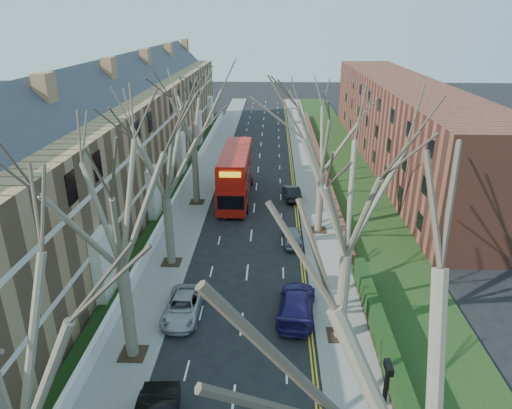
# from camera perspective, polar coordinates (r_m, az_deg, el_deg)

# --- Properties ---
(pavement_left) EXTENTS (3.00, 102.00, 0.12)m
(pavement_left) POSITION_cam_1_polar(r_m,az_deg,el_deg) (55.74, -5.91, 4.50)
(pavement_left) COLOR slate
(pavement_left) RESTS_ON ground
(pavement_right) EXTENTS (3.00, 102.00, 0.12)m
(pavement_right) POSITION_cam_1_polar(r_m,az_deg,el_deg) (55.36, 6.52, 4.35)
(pavement_right) COLOR slate
(pavement_right) RESTS_ON ground
(terrace_left) EXTENTS (9.70, 78.00, 13.60)m
(terrace_left) POSITION_cam_1_polar(r_m,az_deg,el_deg) (48.49, -16.52, 7.71)
(terrace_left) COLOR #9C754F
(terrace_left) RESTS_ON ground
(flats_right) EXTENTS (13.97, 54.00, 10.00)m
(flats_right) POSITION_cam_1_polar(r_m,az_deg,el_deg) (59.90, 17.63, 9.71)
(flats_right) COLOR brown
(flats_right) RESTS_ON ground
(wall_hedge_right) EXTENTS (0.70, 24.00, 1.80)m
(wall_hedge_right) POSITION_cam_1_polar(r_m,az_deg,el_deg) (23.02, 18.01, -22.77)
(wall_hedge_right) COLOR brown
(wall_hedge_right) RESTS_ON ground
(front_wall_left) EXTENTS (0.30, 78.00, 1.00)m
(front_wall_left) POSITION_cam_1_polar(r_m,az_deg,el_deg) (48.37, -9.13, 2.22)
(front_wall_left) COLOR white
(front_wall_left) RESTS_ON ground
(grass_verge_right) EXTENTS (6.00, 102.00, 0.06)m
(grass_verge_right) POSITION_cam_1_polar(r_m,az_deg,el_deg) (55.86, 11.15, 4.33)
(grass_verge_right) COLOR #1A3714
(grass_verge_right) RESTS_ON ground
(tree_left_mid) EXTENTS (10.50, 10.50, 14.71)m
(tree_left_mid) POSITION_cam_1_polar(r_m,az_deg,el_deg) (22.19, -17.52, 1.56)
(tree_left_mid) COLOR brown
(tree_left_mid) RESTS_ON ground
(tree_left_far) EXTENTS (10.15, 10.15, 14.22)m
(tree_left_far) POSITION_cam_1_polar(r_m,az_deg,el_deg) (31.42, -11.66, 7.52)
(tree_left_far) COLOR brown
(tree_left_far) RESTS_ON ground
(tree_left_dist) EXTENTS (10.50, 10.50, 14.71)m
(tree_left_dist) POSITION_cam_1_polar(r_m,az_deg,el_deg) (42.84, -8.01, 12.09)
(tree_left_dist) COLOR brown
(tree_left_dist) RESTS_ON ground
(tree_right_near) EXTENTS (10.85, 10.85, 15.20)m
(tree_right_near) POSITION_cam_1_polar(r_m,az_deg,el_deg) (11.14, 24.05, -20.20)
(tree_right_near) COLOR brown
(tree_right_near) RESTS_ON ground
(tree_right_mid) EXTENTS (10.50, 10.50, 14.71)m
(tree_right_mid) POSITION_cam_1_polar(r_m,az_deg,el_deg) (23.13, 11.97, 2.97)
(tree_right_mid) COLOR brown
(tree_right_mid) RESTS_ON ground
(tree_right_far) EXTENTS (10.15, 10.15, 14.22)m
(tree_right_far) POSITION_cam_1_polar(r_m,az_deg,el_deg) (36.58, 8.50, 9.81)
(tree_right_far) COLOR brown
(tree_right_far) RESTS_ON ground
(double_decker_bus) EXTENTS (3.01, 11.76, 4.89)m
(double_decker_bus) POSITION_cam_1_polar(r_m,az_deg,el_deg) (45.67, -2.55, 3.65)
(double_decker_bus) COLOR #A1120B
(double_decker_bus) RESTS_ON ground
(car_left_far) EXTENTS (2.19, 4.61, 1.27)m
(car_left_far) POSITION_cam_1_polar(r_m,az_deg,el_deg) (28.93, -9.14, -12.52)
(car_left_far) COLOR #A3A4A9
(car_left_far) RESTS_ON ground
(car_right_near) EXTENTS (2.76, 5.56, 1.55)m
(car_right_near) POSITION_cam_1_polar(r_m,az_deg,el_deg) (28.71, 5.09, -12.25)
(car_right_near) COLOR navy
(car_right_near) RESTS_ON ground
(car_right_mid) EXTENTS (1.73, 3.82, 1.27)m
(car_right_mid) POSITION_cam_1_polar(r_m,az_deg,el_deg) (37.07, 4.58, -3.98)
(car_right_mid) COLOR gray
(car_right_mid) RESTS_ON ground
(car_right_far) EXTENTS (1.90, 4.21, 1.34)m
(car_right_far) POSITION_cam_1_polar(r_m,az_deg,el_deg) (46.13, 4.50, 1.50)
(car_right_far) COLOR black
(car_right_far) RESTS_ON ground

